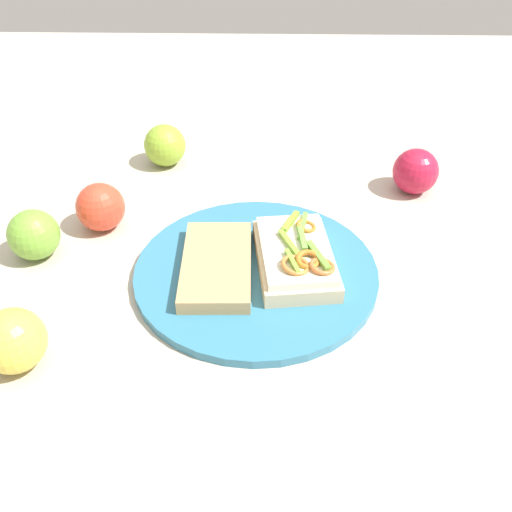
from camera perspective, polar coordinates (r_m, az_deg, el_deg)
The scene contains 9 objects.
ground_plane at distance 0.73m, azimuth 0.00°, elevation -1.97°, with size 2.00×2.00×0.00m, color #B8AD9B.
plate at distance 0.73m, azimuth 0.00°, elevation -1.61°, with size 0.31×0.31×0.01m, color teal.
sandwich at distance 0.72m, azimuth 4.05°, elevation -0.03°, with size 0.16×0.11×0.04m.
bread_slice_side at distance 0.72m, azimuth -3.99°, elevation -0.91°, with size 0.16×0.09×0.02m, color tan.
apple_0 at distance 0.92m, azimuth 15.82°, elevation 8.23°, with size 0.07×0.07×0.07m, color #B41936.
apple_1 at distance 0.97m, azimuth -9.20°, elevation 10.97°, with size 0.07×0.07×0.07m, color #86AE2E.
apple_2 at distance 0.80m, azimuth -21.54°, elevation 2.01°, with size 0.07×0.07×0.07m, color #6EA735.
apple_3 at distance 0.83m, azimuth -15.44°, elevation 4.79°, with size 0.07×0.07×0.07m, color red.
apple_4 at distance 0.65m, azimuth -23.38°, elevation -7.86°, with size 0.07×0.07×0.07m, color gold.
Camera 1 is at (0.56, 0.01, 0.48)m, focal length 39.59 mm.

